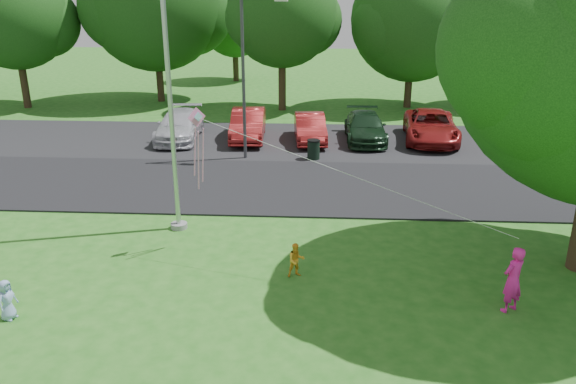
# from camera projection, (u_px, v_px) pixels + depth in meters

# --- Properties ---
(ground) EXTENTS (120.00, 120.00, 0.00)m
(ground) POSITION_uv_depth(u_px,v_px,m) (283.00, 324.00, 12.16)
(ground) COLOR #26681B
(ground) RESTS_ON ground
(park_road) EXTENTS (60.00, 6.00, 0.06)m
(park_road) POSITION_uv_depth(u_px,v_px,m) (299.00, 186.00, 20.60)
(park_road) COLOR black
(park_road) RESTS_ON ground
(parking_strip) EXTENTS (42.00, 7.00, 0.06)m
(parking_strip) POSITION_uv_depth(u_px,v_px,m) (305.00, 141.00, 26.70)
(parking_strip) COLOR black
(parking_strip) RESTS_ON ground
(flagpole) EXTENTS (0.50, 0.50, 10.00)m
(flagpole) POSITION_uv_depth(u_px,v_px,m) (169.00, 91.00, 15.63)
(flagpole) COLOR #B7BABF
(flagpole) RESTS_ON ground
(street_lamp) EXTENTS (1.89, 0.29, 6.72)m
(street_lamp) POSITION_uv_depth(u_px,v_px,m) (249.00, 63.00, 22.57)
(street_lamp) COLOR #3F3F44
(street_lamp) RESTS_ON ground
(trash_can) EXTENTS (0.56, 0.56, 0.88)m
(trash_can) POSITION_uv_depth(u_px,v_px,m) (314.00, 150.00, 23.66)
(trash_can) COLOR black
(trash_can) RESTS_ON ground
(tree_row) EXTENTS (64.35, 11.94, 10.88)m
(tree_row) POSITION_uv_depth(u_px,v_px,m) (337.00, 9.00, 32.87)
(tree_row) COLOR #332316
(tree_row) RESTS_ON ground
(horizon_trees) EXTENTS (77.46, 7.20, 7.02)m
(horizon_trees) POSITION_uv_depth(u_px,v_px,m) (367.00, 25.00, 42.27)
(horizon_trees) COLOR #332316
(horizon_trees) RESTS_ON ground
(parked_cars) EXTENTS (14.40, 5.38, 1.43)m
(parked_cars) POSITION_uv_depth(u_px,v_px,m) (319.00, 126.00, 26.47)
(parked_cars) COLOR silver
(parked_cars) RESTS_ON ground
(woman) EXTENTS (0.68, 0.63, 1.57)m
(woman) POSITION_uv_depth(u_px,v_px,m) (513.00, 280.00, 12.42)
(woman) COLOR #FF21A4
(woman) RESTS_ON ground
(child_yellow) EXTENTS (0.52, 0.47, 0.89)m
(child_yellow) POSITION_uv_depth(u_px,v_px,m) (296.00, 260.00, 14.05)
(child_yellow) COLOR yellow
(child_yellow) RESTS_ON ground
(child_blue) EXTENTS (0.42, 0.52, 0.94)m
(child_blue) POSITION_uv_depth(u_px,v_px,m) (7.00, 300.00, 12.21)
(child_blue) COLOR #8CA9D6
(child_blue) RESTS_ON ground
(kite) EXTENTS (7.74, 3.09, 2.30)m
(kite) POSITION_uv_depth(u_px,v_px,m) (208.00, 138.00, 14.56)
(kite) COLOR pink
(kite) RESTS_ON ground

